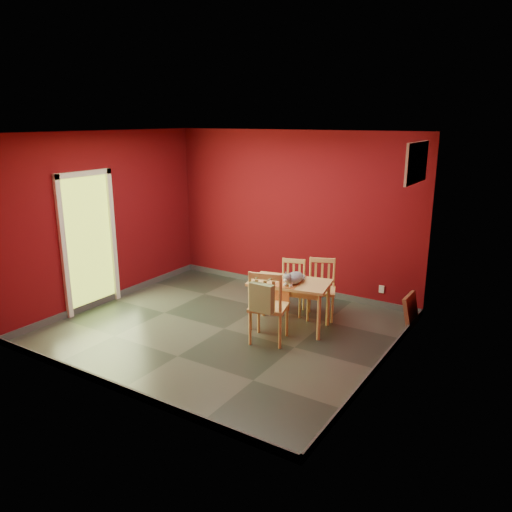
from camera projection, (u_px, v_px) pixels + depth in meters
The scene contains 13 objects.
ground at pixel (224, 329), 7.06m from camera, with size 4.50×4.50×0.00m, color #2D342D.
room_shell at pixel (224, 325), 7.04m from camera, with size 4.50×4.50×4.50m.
doorway at pixel (88, 238), 7.57m from camera, with size 0.06×1.01×2.13m.
window at pixel (416, 163), 6.10m from camera, with size 0.05×0.90×0.50m.
outlet_plate at pixel (382, 289), 7.78m from camera, with size 0.08×0.01×0.12m, color silver.
dining_table at pixel (290, 287), 6.96m from camera, with size 1.19×0.83×0.68m.
table_runner at pixel (286, 287), 6.86m from camera, with size 0.41×0.67×0.32m.
chair_far_left at pixel (292, 286), 7.57m from camera, with size 0.47×0.47×0.82m.
chair_far_right at pixel (321, 288), 7.38m from camera, with size 0.53×0.53×0.88m.
chair_near at pixel (268, 305), 6.52m from camera, with size 0.58×0.58×1.00m.
tote_bag at pixel (262, 298), 6.26m from camera, with size 0.32×0.19×0.44m.
cat at pixel (294, 276), 6.82m from camera, with size 0.23×0.44×0.22m, color slate, non-canonical shape.
picture_frame at pixel (411, 310), 7.11m from camera, with size 0.15×0.46×0.46m.
Camera 1 is at (3.85, -5.29, 2.88)m, focal length 35.00 mm.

